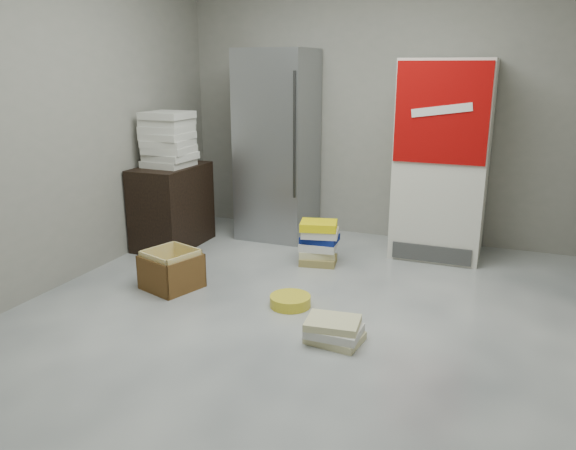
{
  "coord_description": "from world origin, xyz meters",
  "views": [
    {
      "loc": [
        1.33,
        -3.17,
        1.74
      ],
      "look_at": [
        -0.22,
        0.7,
        0.55
      ],
      "focal_mm": 35.0,
      "sensor_mm": 36.0,
      "label": 1
    }
  ],
  "objects_px": {
    "steel_fridge": "(278,145)",
    "wood_shelf": "(172,206)",
    "phonebook_stack_main": "(319,242)",
    "cardboard_box": "(172,272)",
    "coke_cooler": "(443,159)"
  },
  "relations": [
    {
      "from": "steel_fridge",
      "to": "cardboard_box",
      "type": "height_order",
      "value": "steel_fridge"
    },
    {
      "from": "cardboard_box",
      "to": "coke_cooler",
      "type": "bearing_deg",
      "value": 60.76
    },
    {
      "from": "cardboard_box",
      "to": "phonebook_stack_main",
      "type": "bearing_deg",
      "value": 65.76
    },
    {
      "from": "steel_fridge",
      "to": "phonebook_stack_main",
      "type": "distance_m",
      "value": 1.25
    },
    {
      "from": "wood_shelf",
      "to": "phonebook_stack_main",
      "type": "distance_m",
      "value": 1.54
    },
    {
      "from": "steel_fridge",
      "to": "wood_shelf",
      "type": "relative_size",
      "value": 2.37
    },
    {
      "from": "steel_fridge",
      "to": "coke_cooler",
      "type": "relative_size",
      "value": 1.06
    },
    {
      "from": "steel_fridge",
      "to": "wood_shelf",
      "type": "xyz_separation_m",
      "value": [
        -0.83,
        -0.73,
        -0.55
      ]
    },
    {
      "from": "wood_shelf",
      "to": "cardboard_box",
      "type": "xyz_separation_m",
      "value": [
        0.61,
        -0.97,
        -0.27
      ]
    },
    {
      "from": "steel_fridge",
      "to": "coke_cooler",
      "type": "distance_m",
      "value": 1.65
    },
    {
      "from": "phonebook_stack_main",
      "to": "steel_fridge",
      "type": "bearing_deg",
      "value": 125.13
    },
    {
      "from": "steel_fridge",
      "to": "phonebook_stack_main",
      "type": "xyz_separation_m",
      "value": [
        0.7,
        -0.71,
        -0.75
      ]
    },
    {
      "from": "coke_cooler",
      "to": "steel_fridge",
      "type": "bearing_deg",
      "value": 179.82
    },
    {
      "from": "phonebook_stack_main",
      "to": "cardboard_box",
      "type": "relative_size",
      "value": 0.81
    },
    {
      "from": "wood_shelf",
      "to": "phonebook_stack_main",
      "type": "xyz_separation_m",
      "value": [
        1.53,
        0.02,
        -0.2
      ]
    }
  ]
}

